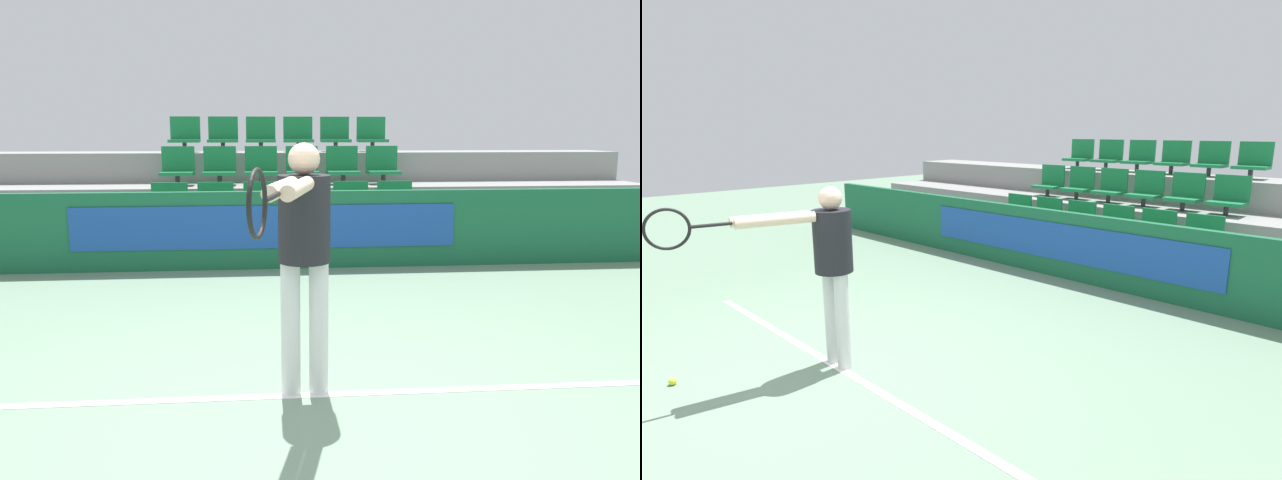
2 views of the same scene
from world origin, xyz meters
TOP-DOWN VIEW (x-y plane):
  - ground_plane at (0.00, 0.00)m, footprint 30.00×30.00m
  - court_baseline at (0.00, 0.36)m, footprint 5.21×0.08m
  - barrier_wall at (-0.01, 4.32)m, footprint 11.68×0.14m
  - bleacher_tier_front at (0.00, 4.91)m, footprint 11.28×1.02m
  - bleacher_tier_middle at (0.00, 5.93)m, footprint 11.28×1.02m
  - bleacher_tier_back at (0.00, 6.95)m, footprint 11.28×1.02m
  - stadium_chair_0 at (-1.57, 5.04)m, footprint 0.49×0.39m
  - stadium_chair_1 at (-0.94, 5.04)m, footprint 0.49×0.39m
  - stadium_chair_2 at (-0.31, 5.04)m, footprint 0.49×0.39m
  - stadium_chair_3 at (0.31, 5.04)m, footprint 0.49×0.39m
  - stadium_chair_4 at (0.94, 5.04)m, footprint 0.49×0.39m
  - stadium_chair_5 at (1.57, 5.04)m, footprint 0.49×0.39m
  - stadium_chair_6 at (-1.57, 6.06)m, footprint 0.49×0.39m
  - stadium_chair_7 at (-0.94, 6.06)m, footprint 0.49×0.39m
  - stadium_chair_8 at (-0.31, 6.06)m, footprint 0.49×0.39m
  - stadium_chair_9 at (0.31, 6.06)m, footprint 0.49×0.39m
  - stadium_chair_10 at (0.94, 6.06)m, footprint 0.49×0.39m
  - stadium_chair_11 at (1.57, 6.06)m, footprint 0.49×0.39m
  - stadium_chair_12 at (-1.57, 7.07)m, footprint 0.49×0.39m
  - stadium_chair_13 at (-0.94, 7.07)m, footprint 0.49×0.39m
  - stadium_chair_14 at (-0.31, 7.07)m, footprint 0.49×0.39m
  - stadium_chair_15 at (0.31, 7.07)m, footprint 0.49×0.39m
  - stadium_chair_16 at (0.94, 7.07)m, footprint 0.49×0.39m
  - stadium_chair_17 at (1.57, 7.07)m, footprint 0.49×0.39m
  - tennis_player at (-0.04, 0.34)m, footprint 0.51×1.55m
  - tennis_ball at (-0.72, -0.81)m, footprint 0.07×0.07m

SIDE VIEW (x-z plane):
  - ground_plane at x=0.00m, z-range 0.00..0.00m
  - court_baseline at x=0.00m, z-range 0.00..0.01m
  - tennis_ball at x=-0.72m, z-range 0.00..0.07m
  - bleacher_tier_front at x=0.00m, z-range 0.00..0.47m
  - bleacher_tier_middle at x=0.00m, z-range 0.00..0.93m
  - barrier_wall at x=-0.01m, z-range 0.00..1.00m
  - bleacher_tier_back at x=0.00m, z-range 0.00..1.40m
  - stadium_chair_0 at x=-1.57m, z-range 0.44..1.02m
  - stadium_chair_1 at x=-0.94m, z-range 0.44..1.02m
  - stadium_chair_2 at x=-0.31m, z-range 0.44..1.02m
  - stadium_chair_3 at x=0.31m, z-range 0.44..1.02m
  - stadium_chair_4 at x=0.94m, z-range 0.44..1.02m
  - stadium_chair_5 at x=1.57m, z-range 0.44..1.02m
  - tennis_player at x=-0.04m, z-range 0.22..1.89m
  - stadium_chair_6 at x=-1.57m, z-range 0.91..1.49m
  - stadium_chair_7 at x=-0.94m, z-range 0.91..1.49m
  - stadium_chair_8 at x=-0.31m, z-range 0.91..1.49m
  - stadium_chair_9 at x=0.31m, z-range 0.91..1.49m
  - stadium_chair_10 at x=0.94m, z-range 0.91..1.49m
  - stadium_chair_11 at x=1.57m, z-range 0.91..1.49m
  - stadium_chair_12 at x=-1.57m, z-range 1.37..1.96m
  - stadium_chair_13 at x=-0.94m, z-range 1.37..1.96m
  - stadium_chair_14 at x=-0.31m, z-range 1.37..1.96m
  - stadium_chair_15 at x=0.31m, z-range 1.37..1.96m
  - stadium_chair_16 at x=0.94m, z-range 1.37..1.96m
  - stadium_chair_17 at x=1.57m, z-range 1.37..1.96m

